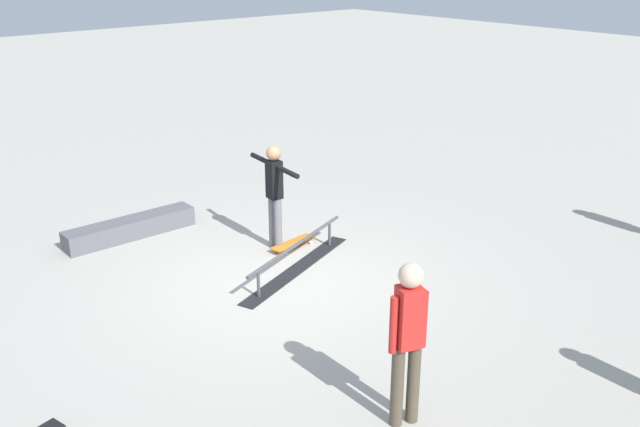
{
  "coord_description": "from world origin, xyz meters",
  "views": [
    {
      "loc": [
        5.27,
        6.93,
        4.34
      ],
      "look_at": [
        -0.39,
        0.41,
        1.0
      ],
      "focal_mm": 39.36,
      "sensor_mm": 36.0,
      "label": 1
    }
  ],
  "objects_px": {
    "skater_main": "(274,190)",
    "grind_rail": "(297,258)",
    "bystander_red_shirt": "(408,336)",
    "skate_ledge": "(131,228)",
    "skateboard_main": "(293,243)"
  },
  "relations": [
    {
      "from": "skateboard_main",
      "to": "grind_rail",
      "type": "bearing_deg",
      "value": 48.33
    },
    {
      "from": "grind_rail",
      "to": "skateboard_main",
      "type": "relative_size",
      "value": 3.06
    },
    {
      "from": "grind_rail",
      "to": "skate_ledge",
      "type": "distance_m",
      "value": 2.9
    },
    {
      "from": "skate_ledge",
      "to": "grind_rail",
      "type": "bearing_deg",
      "value": 115.07
    },
    {
      "from": "grind_rail",
      "to": "bystander_red_shirt",
      "type": "bearing_deg",
      "value": 47.91
    },
    {
      "from": "skate_ledge",
      "to": "skater_main",
      "type": "bearing_deg",
      "value": 128.61
    },
    {
      "from": "grind_rail",
      "to": "skater_main",
      "type": "relative_size",
      "value": 1.56
    },
    {
      "from": "skate_ledge",
      "to": "skateboard_main",
      "type": "bearing_deg",
      "value": 130.2
    },
    {
      "from": "skater_main",
      "to": "bystander_red_shirt",
      "type": "height_order",
      "value": "bystander_red_shirt"
    },
    {
      "from": "skateboard_main",
      "to": "skate_ledge",
      "type": "bearing_deg",
      "value": -56.37
    },
    {
      "from": "grind_rail",
      "to": "skate_ledge",
      "type": "xyz_separation_m",
      "value": [
        1.23,
        -2.63,
        -0.03
      ]
    },
    {
      "from": "skater_main",
      "to": "grind_rail",
      "type": "bearing_deg",
      "value": -9.46
    },
    {
      "from": "skateboard_main",
      "to": "bystander_red_shirt",
      "type": "height_order",
      "value": "bystander_red_shirt"
    },
    {
      "from": "skate_ledge",
      "to": "bystander_red_shirt",
      "type": "relative_size",
      "value": 1.24
    },
    {
      "from": "grind_rail",
      "to": "skate_ledge",
      "type": "height_order",
      "value": "grind_rail"
    }
  ]
}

